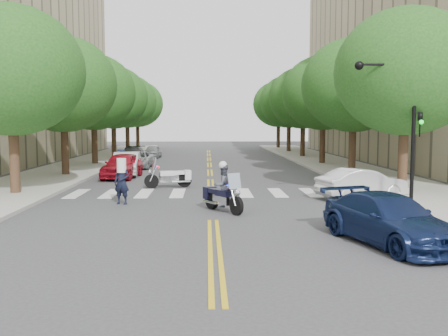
{
  "coord_description": "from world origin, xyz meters",
  "views": [
    {
      "loc": [
        -0.2,
        -16.52,
        3.28
      ],
      "look_at": [
        0.55,
        5.14,
        1.3
      ],
      "focal_mm": 40.0,
      "sensor_mm": 36.0,
      "label": 1
    }
  ],
  "objects_px": {
    "motorcycle_police": "(222,189)",
    "sedan_blue": "(389,219)",
    "motorcycle_parked": "(172,177)",
    "convertible": "(362,183)",
    "officer_standing": "(122,182)"
  },
  "relations": [
    {
      "from": "motorcycle_police",
      "to": "convertible",
      "type": "xyz_separation_m",
      "value": [
        6.14,
        2.96,
        -0.18
      ]
    },
    {
      "from": "motorcycle_police",
      "to": "motorcycle_parked",
      "type": "distance_m",
      "value": 7.25
    },
    {
      "from": "motorcycle_parked",
      "to": "sedan_blue",
      "type": "relative_size",
      "value": 0.51
    },
    {
      "from": "motorcycle_police",
      "to": "officer_standing",
      "type": "height_order",
      "value": "motorcycle_police"
    },
    {
      "from": "motorcycle_parked",
      "to": "convertible",
      "type": "bearing_deg",
      "value": -129.81
    },
    {
      "from": "motorcycle_police",
      "to": "officer_standing",
      "type": "bearing_deg",
      "value": -56.12
    },
    {
      "from": "motorcycle_parked",
      "to": "convertible",
      "type": "xyz_separation_m",
      "value": [
        8.45,
        -3.91,
        0.12
      ]
    },
    {
      "from": "motorcycle_police",
      "to": "convertible",
      "type": "distance_m",
      "value": 6.82
    },
    {
      "from": "motorcycle_parked",
      "to": "convertible",
      "type": "height_order",
      "value": "motorcycle_parked"
    },
    {
      "from": "motorcycle_parked",
      "to": "convertible",
      "type": "relative_size",
      "value": 0.59
    },
    {
      "from": "motorcycle_police",
      "to": "officer_standing",
      "type": "xyz_separation_m",
      "value": [
        -3.97,
        1.78,
        0.06
      ]
    },
    {
      "from": "motorcycle_police",
      "to": "sedan_blue",
      "type": "distance_m",
      "value": 6.7
    },
    {
      "from": "motorcycle_parked",
      "to": "sedan_blue",
      "type": "distance_m",
      "value": 13.68
    },
    {
      "from": "officer_standing",
      "to": "sedan_blue",
      "type": "distance_m",
      "value": 10.8
    },
    {
      "from": "convertible",
      "to": "motorcycle_police",
      "type": "bearing_deg",
      "value": 96.33
    }
  ]
}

